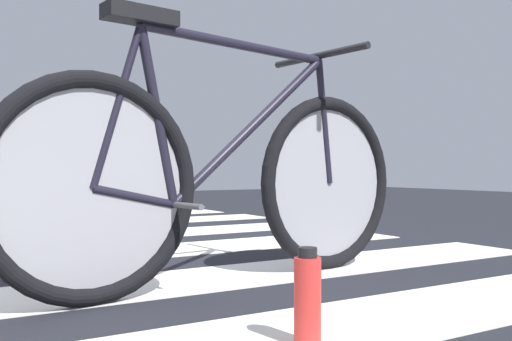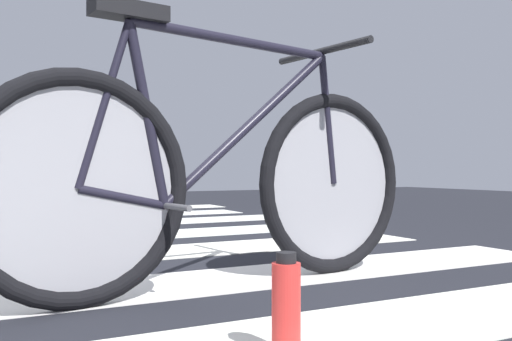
% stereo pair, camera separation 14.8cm
% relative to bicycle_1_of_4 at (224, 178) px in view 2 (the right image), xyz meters
% --- Properties ---
extents(bicycle_1_of_4, '(1.73, 0.52, 0.93)m').
position_rel_bicycle_1_of_4_xyz_m(bicycle_1_of_4, '(0.00, 0.00, 0.00)').
color(bicycle_1_of_4, black).
rests_on(bicycle_1_of_4, ground).
extents(water_bottle, '(0.06, 0.06, 0.23)m').
position_rel_bicycle_1_of_4_xyz_m(water_bottle, '(-0.17, -0.71, -0.27)').
color(water_bottle, red).
rests_on(water_bottle, ground).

